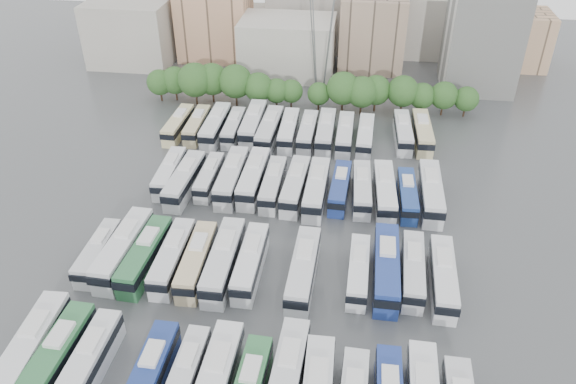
# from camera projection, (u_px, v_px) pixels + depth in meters

# --- Properties ---
(ground) EXTENTS (220.00, 220.00, 0.00)m
(ground) POSITION_uv_depth(u_px,v_px,m) (272.00, 243.00, 75.08)
(ground) COLOR #424447
(ground) RESTS_ON ground
(tree_line) EXTENTS (64.15, 8.03, 8.48)m
(tree_line) POSITION_uv_depth(u_px,v_px,m) (296.00, 87.00, 107.48)
(tree_line) COLOR black
(tree_line) RESTS_ON ground
(city_buildings) EXTENTS (102.00, 35.00, 20.00)m
(city_buildings) POSITION_uv_depth(u_px,v_px,m) (288.00, 21.00, 130.73)
(city_buildings) COLOR #9E998E
(city_buildings) RESTS_ON ground
(apartment_tower) EXTENTS (14.00, 14.00, 26.00)m
(apartment_tower) POSITION_uv_depth(u_px,v_px,m) (485.00, 25.00, 111.85)
(apartment_tower) COLOR silver
(apartment_tower) RESTS_ON ground
(electricity_pylon) EXTENTS (9.00, 6.91, 33.83)m
(electricity_pylon) POSITION_uv_depth(u_px,v_px,m) (323.00, 1.00, 105.67)
(electricity_pylon) COLOR slate
(electricity_pylon) RESTS_ON ground
(bus_r0_s0) EXTENTS (3.48, 13.71, 4.27)m
(bus_r0_s0) POSITION_uv_depth(u_px,v_px,m) (31.00, 349.00, 57.51)
(bus_r0_s0) COLOR silver
(bus_r0_s0) RESTS_ON ground
(bus_r0_s1) EXTENTS (3.30, 13.29, 4.14)m
(bus_r0_s1) POSITION_uv_depth(u_px,v_px,m) (56.00, 359.00, 56.49)
(bus_r0_s1) COLOR #2F6D3F
(bus_r0_s1) RESTS_ON ground
(bus_r0_s2) EXTENTS (2.84, 12.37, 3.87)m
(bus_r0_s2) POSITION_uv_depth(u_px,v_px,m) (88.00, 364.00, 56.18)
(bus_r0_s2) COLOR silver
(bus_r0_s2) RESTS_ON ground
(bus_r0_s4) EXTENTS (2.78, 12.38, 3.88)m
(bus_r0_s4) POSITION_uv_depth(u_px,v_px,m) (149.00, 378.00, 54.79)
(bus_r0_s4) COLOR navy
(bus_r0_s4) RESTS_ON ground
(bus_r0_s5) EXTENTS (2.63, 11.12, 3.47)m
(bus_r0_s5) POSITION_uv_depth(u_px,v_px,m) (185.00, 376.00, 55.15)
(bus_r0_s5) COLOR silver
(bus_r0_s5) RESTS_ON ground
(bus_r0_s6) EXTENTS (3.18, 13.47, 4.21)m
(bus_r0_s6) POSITION_uv_depth(u_px,v_px,m) (215.00, 383.00, 54.04)
(bus_r0_s6) COLOR silver
(bus_r0_s6) RESTS_ON ground
(bus_r0_s8) EXTENTS (3.34, 13.11, 4.08)m
(bus_r0_s8) POSITION_uv_depth(u_px,v_px,m) (287.00, 378.00, 54.64)
(bus_r0_s8) COLOR silver
(bus_r0_s8) RESTS_ON ground
(bus_r1_s0) EXTENTS (2.44, 10.94, 3.43)m
(bus_r1_s0) POSITION_uv_depth(u_px,v_px,m) (98.00, 252.00, 70.98)
(bus_r1_s0) COLOR silver
(bus_r1_s0) RESTS_ON ground
(bus_r1_s1) EXTENTS (3.55, 13.80, 4.29)m
(bus_r1_s1) POSITION_uv_depth(u_px,v_px,m) (124.00, 249.00, 70.86)
(bus_r1_s1) COLOR silver
(bus_r1_s1) RESTS_ON ground
(bus_r1_s2) EXTENTS (3.39, 12.93, 4.02)m
(bus_r1_s2) POSITION_uv_depth(u_px,v_px,m) (145.00, 255.00, 70.02)
(bus_r1_s2) COLOR #2D6B3E
(bus_r1_s2) RESTS_ON ground
(bus_r1_s3) EXTENTS (2.78, 12.44, 3.90)m
(bus_r1_s3) POSITION_uv_depth(u_px,v_px,m) (173.00, 257.00, 69.81)
(bus_r1_s3) COLOR silver
(bus_r1_s3) RESTS_ON ground
(bus_r1_s4) EXTENTS (2.96, 12.43, 3.88)m
(bus_r1_s4) POSITION_uv_depth(u_px,v_px,m) (197.00, 260.00, 69.29)
(bus_r1_s4) COLOR #CDB98D
(bus_r1_s4) RESTS_ON ground
(bus_r1_s5) EXTENTS (2.97, 13.55, 4.25)m
(bus_r1_s5) POSITION_uv_depth(u_px,v_px,m) (224.00, 260.00, 69.02)
(bus_r1_s5) COLOR silver
(bus_r1_s5) RESTS_ON ground
(bus_r1_s6) EXTENTS (2.77, 12.37, 3.88)m
(bus_r1_s6) POSITION_uv_depth(u_px,v_px,m) (250.00, 262.00, 69.04)
(bus_r1_s6) COLOR silver
(bus_r1_s6) RESTS_ON ground
(bus_r1_s8) EXTENTS (3.17, 13.23, 4.13)m
(bus_r1_s8) POSITION_uv_depth(u_px,v_px,m) (303.00, 270.00, 67.70)
(bus_r1_s8) COLOR silver
(bus_r1_s8) RESTS_ON ground
(bus_r1_s10) EXTENTS (2.65, 11.21, 3.50)m
(bus_r1_s10) POSITION_uv_depth(u_px,v_px,m) (358.00, 271.00, 67.99)
(bus_r1_s10) COLOR white
(bus_r1_s10) RESTS_ON ground
(bus_r1_s11) EXTENTS (3.05, 13.66, 4.28)m
(bus_r1_s11) POSITION_uv_depth(u_px,v_px,m) (386.00, 268.00, 67.88)
(bus_r1_s11) COLOR navy
(bus_r1_s11) RESTS_ON ground
(bus_r1_s12) EXTENTS (3.06, 12.05, 3.75)m
(bus_r1_s12) POSITION_uv_depth(u_px,v_px,m) (413.00, 270.00, 67.96)
(bus_r1_s12) COLOR silver
(bus_r1_s12) RESTS_ON ground
(bus_r1_s13) EXTENTS (3.07, 12.58, 3.92)m
(bus_r1_s13) POSITION_uv_depth(u_px,v_px,m) (443.00, 277.00, 66.78)
(bus_r1_s13) COLOR silver
(bus_r1_s13) RESTS_ON ground
(bus_r2_s1) EXTENTS (2.85, 11.70, 3.65)m
(bus_r2_s1) POSITION_uv_depth(u_px,v_px,m) (170.00, 173.00, 86.62)
(bus_r2_s1) COLOR silver
(bus_r2_s1) RESTS_ON ground
(bus_r2_s2) EXTENTS (3.38, 12.95, 4.03)m
(bus_r2_s2) POSITION_uv_depth(u_px,v_px,m) (185.00, 180.00, 84.55)
(bus_r2_s2) COLOR silver
(bus_r2_s2) RESTS_ON ground
(bus_r2_s3) EXTENTS (2.44, 10.85, 3.40)m
(bus_r2_s3) POSITION_uv_depth(u_px,v_px,m) (209.00, 177.00, 85.87)
(bus_r2_s3) COLOR silver
(bus_r2_s3) RESTS_ON ground
(bus_r2_s4) EXTENTS (2.97, 13.46, 4.22)m
(bus_r2_s4) POSITION_uv_depth(u_px,v_px,m) (232.00, 177.00, 85.08)
(bus_r2_s4) COLOR silver
(bus_r2_s4) RESTS_ON ground
(bus_r2_s5) EXTENTS (3.09, 13.31, 4.16)m
(bus_r2_s5) POSITION_uv_depth(u_px,v_px,m) (254.00, 177.00, 85.01)
(bus_r2_s5) COLOR silver
(bus_r2_s5) RESTS_ON ground
(bus_r2_s6) EXTENTS (2.66, 11.97, 3.75)m
(bus_r2_s6) POSITION_uv_depth(u_px,v_px,m) (273.00, 184.00, 83.82)
(bus_r2_s6) COLOR silver
(bus_r2_s6) RESTS_ON ground
(bus_r2_s7) EXTENTS (3.33, 12.80, 3.98)m
(bus_r2_s7) POSITION_uv_depth(u_px,v_px,m) (295.00, 185.00, 83.33)
(bus_r2_s7) COLOR silver
(bus_r2_s7) RESTS_ON ground
(bus_r2_s8) EXTENTS (3.13, 13.14, 4.10)m
(bus_r2_s8) POSITION_uv_depth(u_px,v_px,m) (316.00, 188.00, 82.53)
(bus_r2_s8) COLOR silver
(bus_r2_s8) RESTS_ON ground
(bus_r2_s9) EXTENTS (3.02, 11.56, 3.60)m
(bus_r2_s9) POSITION_uv_depth(u_px,v_px,m) (340.00, 187.00, 83.24)
(bus_r2_s9) COLOR navy
(bus_r2_s9) RESTS_ON ground
(bus_r2_s10) EXTENTS (3.06, 12.01, 3.74)m
(bus_r2_s10) POSITION_uv_depth(u_px,v_px,m) (362.00, 189.00, 82.81)
(bus_r2_s10) COLOR silver
(bus_r2_s10) RESTS_ON ground
(bus_r2_s11) EXTENTS (3.43, 13.01, 4.05)m
(bus_r2_s11) POSITION_uv_depth(u_px,v_px,m) (385.00, 191.00, 81.99)
(bus_r2_s11) COLOR white
(bus_r2_s11) RESTS_ON ground
(bus_r2_s12) EXTENTS (2.76, 11.30, 3.53)m
(bus_r2_s12) POSITION_uv_depth(u_px,v_px,m) (407.00, 195.00, 81.63)
(bus_r2_s12) COLOR navy
(bus_r2_s12) RESTS_ON ground
(bus_r2_s13) EXTENTS (3.00, 13.49, 4.23)m
(bus_r2_s13) POSITION_uv_depth(u_px,v_px,m) (431.00, 192.00, 81.62)
(bus_r2_s13) COLOR silver
(bus_r2_s13) RESTS_ON ground
(bus_r3_s0) EXTENTS (2.93, 11.72, 3.65)m
(bus_r3_s0) POSITION_uv_depth(u_px,v_px,m) (178.00, 124.00, 100.21)
(bus_r3_s0) COLOR beige
(bus_r3_s0) RESTS_ON ground
(bus_r3_s1) EXTENTS (2.61, 11.42, 3.58)m
(bus_r3_s1) POSITION_uv_depth(u_px,v_px,m) (197.00, 125.00, 100.11)
(bus_r3_s1) COLOR #C6B688
(bus_r3_s1) RESTS_ON ground
(bus_r3_s2) EXTENTS (2.95, 13.10, 4.10)m
(bus_r3_s2) POSITION_uv_depth(u_px,v_px,m) (216.00, 126.00, 99.33)
(bus_r3_s2) COLOR silver
(bus_r3_s2) RESTS_ON ground
(bus_r3_s3) EXTENTS (2.63, 11.41, 3.57)m
(bus_r3_s3) POSITION_uv_depth(u_px,v_px,m) (234.00, 127.00, 99.35)
(bus_r3_s3) COLOR silver
(bus_r3_s3) RESTS_ON ground
(bus_r3_s4) EXTENTS (3.04, 13.55, 4.24)m
(bus_r3_s4) POSITION_uv_depth(u_px,v_px,m) (253.00, 124.00, 99.88)
(bus_r3_s4) COLOR silver
(bus_r3_s4) RESTS_ON ground
(bus_r3_s5) EXTENTS (3.29, 13.27, 4.14)m
(bus_r3_s5) POSITION_uv_depth(u_px,v_px,m) (270.00, 129.00, 98.09)
(bus_r3_s5) COLOR silver
(bus_r3_s5) RESTS_ON ground
(bus_r3_s6) EXTENTS (2.84, 12.22, 3.82)m
(bus_r3_s6) POSITION_uv_depth(u_px,v_px,m) (289.00, 130.00, 98.25)
(bus_r3_s6) COLOR white
(bus_r3_s6) RESTS_ON ground
(bus_r3_s7) EXTENTS (2.76, 11.89, 3.72)m
(bus_r3_s7) POSITION_uv_depth(u_px,v_px,m) (308.00, 132.00, 97.80)
(bus_r3_s7) COLOR silver
(bus_r3_s7) RESTS_ON ground
(bus_r3_s8) EXTENTS (2.81, 12.76, 4.00)m
(bus_r3_s8) POSITION_uv_depth(u_px,v_px,m) (326.00, 132.00, 97.60)
(bus_r3_s8) COLOR silver
(bus_r3_s8) RESTS_ON ground
(bus_r3_s9) EXTENTS (2.76, 12.20, 3.82)m
(bus_r3_s9) POSITION_uv_depth(u_px,v_px,m) (345.00, 134.00, 97.01)
(bus_r3_s9) COLOR silver
(bus_r3_s9) RESTS_ON ground
(bus_r3_s10) EXTENTS (3.02, 12.02, 3.75)m
(bus_r3_s10) POSITION_uv_depth(u_px,v_px,m) (365.00, 136.00, 96.57)
(bus_r3_s10) COLOR silver
(bus_r3_s10) RESTS_ON ground
(bus_r3_s12) EXTENTS (3.14, 12.28, 3.82)m
(bus_r3_s12) POSITION_uv_depth(u_px,v_px,m) (403.00, 132.00, 97.65)
(bus_r3_s12) COLOR silver
(bus_r3_s12) RESTS_ON ground
(bus_r3_s13) EXTENTS (3.20, 12.83, 4.00)m
(bus_r3_s13) POSITION_uv_depth(u_px,v_px,m) (422.00, 132.00, 97.38)
(bus_r3_s13) COLOR beige
(bus_r3_s13) RESTS_ON ground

